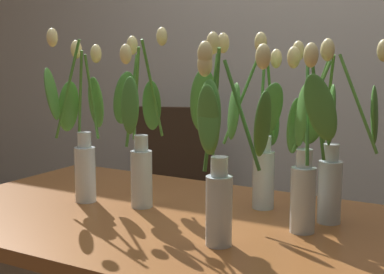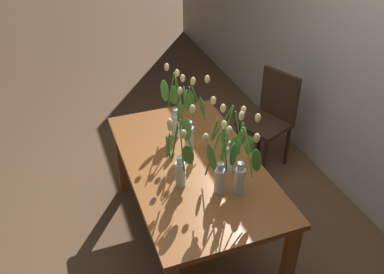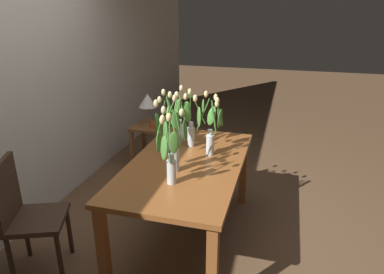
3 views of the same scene
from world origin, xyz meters
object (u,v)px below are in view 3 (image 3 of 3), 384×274
dining_chair (25,212)px  pillar_candle (153,125)px  dining_table (186,172)px  tulip_vase_5 (211,129)px  table_lamp (148,101)px  tulip_vase_1 (172,146)px  side_table (152,134)px  tulip_vase_4 (168,131)px  tulip_vase_2 (178,122)px  tulip_vase_3 (192,126)px  tulip_vase_0 (169,158)px

dining_chair → pillar_candle: dining_chair is taller
dining_table → tulip_vase_5: 0.42m
dining_table → pillar_candle: 1.47m
tulip_vase_5 → dining_chair: (-0.91, 1.20, -0.45)m
dining_table → table_lamp: bearing=33.4°
tulip_vase_1 → dining_chair: 1.19m
tulip_vase_5 → side_table: (1.13, 1.01, -0.54)m
tulip_vase_1 → tulip_vase_5: tulip_vase_1 is taller
tulip_vase_1 → tulip_vase_4: bearing=23.9°
dining_table → tulip_vase_1: bearing=164.7°
tulip_vase_2 → tulip_vase_3: tulip_vase_3 is taller
tulip_vase_5 → tulip_vase_1: bearing=151.8°
tulip_vase_0 → pillar_candle: (1.64, 0.78, -0.36)m
dining_chair → side_table: 2.05m
table_lamp → dining_table: bearing=-146.6°
side_table → table_lamp: 0.43m
dining_table → tulip_vase_4: bearing=52.2°
tulip_vase_3 → table_lamp: tulip_vase_3 is taller
tulip_vase_1 → tulip_vase_3: bearing=-0.4°
dining_chair → pillar_candle: (1.94, -0.25, 0.06)m
tulip_vase_4 → tulip_vase_5: (0.05, -0.36, 0.03)m
dining_table → table_lamp: (1.31, 0.87, 0.21)m
tulip_vase_1 → table_lamp: 1.71m
side_table → pillar_candle: size_ratio=7.33×
dining_table → tulip_vase_5: tulip_vase_5 is taller
side_table → tulip_vase_4: bearing=-151.4°
tulip_vase_0 → table_lamp: size_ratio=1.41×
tulip_vase_0 → tulip_vase_3: bearing=2.7°
tulip_vase_0 → tulip_vase_2: size_ratio=1.07×
tulip_vase_3 → dining_table: bearing=-172.7°
tulip_vase_4 → side_table: (1.18, 0.64, -0.51)m
tulip_vase_1 → tulip_vase_2: tulip_vase_1 is taller
tulip_vase_4 → table_lamp: 1.33m
table_lamp → tulip_vase_5: bearing=-137.1°
tulip_vase_2 → tulip_vase_4: bearing=174.5°
tulip_vase_3 → table_lamp: size_ratio=1.32×
dining_table → table_lamp: 1.58m
tulip_vase_5 → dining_chair: tulip_vase_5 is taller
tulip_vase_5 → pillar_candle: bearing=42.4°
dining_table → tulip_vase_3: tulip_vase_3 is taller
tulip_vase_1 → tulip_vase_5: (0.39, -0.21, 0.02)m
tulip_vase_2 → tulip_vase_1: bearing=-166.6°
tulip_vase_5 → side_table: 1.61m
dining_table → dining_chair: 1.26m
dining_table → table_lamp: size_ratio=4.02×
tulip_vase_5 → side_table: bearing=41.7°
tulip_vase_0 → tulip_vase_4: 0.59m
tulip_vase_0 → dining_chair: size_ratio=0.60×
dining_table → dining_chair: size_ratio=1.72×
dining_table → tulip_vase_4: 0.39m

